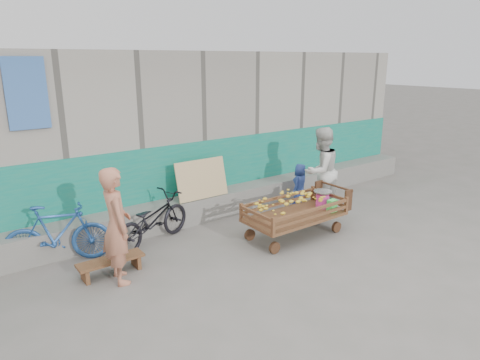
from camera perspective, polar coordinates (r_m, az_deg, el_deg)
ground at (r=6.09m, az=3.82°, el=-12.23°), size 80.00×80.00×0.00m
building_wall at (r=8.96m, az=-13.07°, el=6.49°), size 12.00×3.50×3.00m
banana_cart at (r=7.07m, az=7.18°, el=-3.54°), size 1.84×0.84×0.78m
bench at (r=6.24m, az=-16.82°, el=-10.54°), size 0.90×0.27×0.23m
vendor_man at (r=5.79m, az=-16.14°, el=-5.87°), size 0.44×0.61×1.57m
woman at (r=8.21m, az=10.70°, el=1.21°), size 0.85×0.69×1.65m
child at (r=8.67m, az=7.99°, el=-0.62°), size 0.48×0.39×0.85m
bicycle_dark at (r=6.94m, az=-11.62°, el=-5.24°), size 1.63×1.03×0.81m
bicycle_blue at (r=6.71m, az=-23.12°, el=-6.63°), size 1.53×0.91×0.89m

